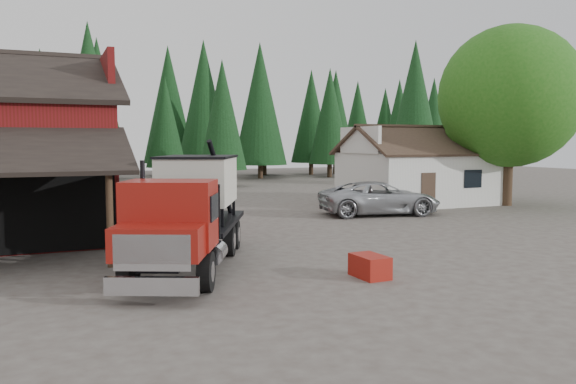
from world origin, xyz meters
name	(u,v)px	position (x,y,z in m)	size (l,w,h in m)	color
ground	(317,265)	(0.00, 0.00, 0.00)	(120.00, 120.00, 0.00)	#4E443D
farmhouse	(418,175)	(13.00, 13.00, 1.67)	(8.60, 6.42, 4.65)	silver
deciduous_tree	(510,102)	(17.01, 9.97, 5.91)	(8.00, 8.00, 10.20)	#382619
conifer_backdrop	(129,180)	(0.00, 42.00, 0.00)	(76.00, 16.00, 16.00)	black
near_pine_b	(223,115)	(6.00, 30.00, 5.89)	(3.96, 3.96, 10.40)	#382619
near_pine_c	(415,104)	(22.00, 26.00, 6.89)	(4.84, 4.84, 12.40)	#382619
near_pine_d	(89,96)	(-4.00, 34.00, 7.39)	(5.28, 5.28, 13.40)	#382619
feed_truck	(189,208)	(-3.48, 1.22, 1.73)	(5.38, 8.35, 3.70)	black
silver_car	(380,198)	(8.00, 9.26, 0.83)	(2.77, 6.00, 1.67)	#ADAFB5
equip_box	(370,266)	(0.64, -1.92, 0.30)	(0.70, 1.10, 0.60)	maroon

